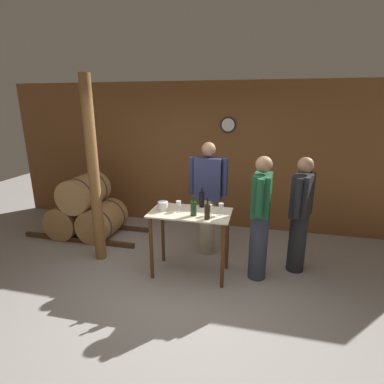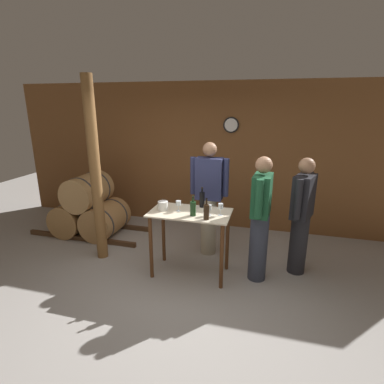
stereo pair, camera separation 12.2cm
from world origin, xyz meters
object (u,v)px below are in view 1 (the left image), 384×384
wine_glass_near_left (179,203)px  wine_bottle_center (207,211)px  wine_bottle_far_left (194,208)px  wine_bottle_left (202,199)px  ice_bucket (163,206)px  person_visitor_with_scarf (208,197)px  wine_glass_near_right (221,206)px  wooden_post (94,173)px  wine_glass_near_center (210,208)px  person_visitor_bearded (300,213)px  person_host (260,217)px

wine_glass_near_left → wine_bottle_center: bearing=-25.0°
wine_bottle_far_left → wine_glass_near_left: 0.26m
wine_bottle_left → wine_bottle_center: 0.46m
ice_bucket → wine_bottle_left: bearing=28.0°
person_visitor_with_scarf → wine_bottle_center: bearing=-80.2°
ice_bucket → wine_glass_near_right: bearing=0.3°
wooden_post → wine_bottle_far_left: wooden_post is taller
wine_bottle_far_left → person_visitor_with_scarf: person_visitor_with_scarf is taller
wine_glass_near_center → person_visitor_bearded: person_visitor_bearded is taller
ice_bucket → wooden_post: bearing=173.3°
wine_bottle_far_left → wine_glass_near_left: wine_bottle_far_left is taller
wine_glass_near_left → wooden_post: bearing=175.3°
wine_bottle_center → wine_glass_near_center: 0.15m
wine_glass_near_left → person_visitor_bearded: 1.67m
wine_glass_near_right → person_visitor_with_scarf: bearing=113.5°
wine_glass_near_center → person_host: (0.64, 0.16, -0.13)m
wooden_post → wine_bottle_center: size_ratio=9.84×
wine_bottle_center → person_visitor_with_scarf: size_ratio=0.15×
wine_bottle_far_left → wine_glass_near_right: size_ratio=1.64×
wine_glass_near_right → person_visitor_bearded: person_visitor_bearded is taller
wooden_post → wine_bottle_far_left: 1.58m
wine_bottle_left → person_host: size_ratio=0.17×
wooden_post → wine_glass_near_left: wooden_post is taller
wooden_post → wine_glass_near_right: wooden_post is taller
wine_bottle_center → wine_glass_near_right: size_ratio=1.71×
wine_bottle_left → person_host: (0.81, -0.13, -0.14)m
person_visitor_with_scarf → person_visitor_bearded: 1.35m
wine_glass_near_left → ice_bucket: bearing=-174.7°
wine_bottle_center → wine_glass_near_center: (0.01, 0.15, -0.00)m
ice_bucket → wine_bottle_center: bearing=-15.7°
wine_bottle_left → ice_bucket: wine_bottle_left is taller
person_visitor_bearded → wine_glass_near_center: bearing=-157.6°
person_host → person_visitor_with_scarf: (-0.80, 0.56, 0.05)m
wine_glass_near_left → person_visitor_with_scarf: person_visitor_with_scarf is taller
wine_glass_near_center → person_visitor_with_scarf: size_ratio=0.08×
wine_glass_near_left → person_visitor_bearded: person_visitor_bearded is taller
wine_glass_near_left → ice_bucket: (-0.21, -0.02, -0.05)m
wooden_post → wine_bottle_far_left: bearing=-8.4°
person_visitor_with_scarf → person_host: bearing=-35.0°
person_visitor_with_scarf → wine_glass_near_right: bearing=-66.5°
wine_bottle_far_left → wine_glass_near_right: wine_bottle_far_left is taller
wooden_post → person_visitor_bearded: 2.96m
wine_glass_near_right → person_host: size_ratio=0.10×
wine_glass_near_right → ice_bucket: wine_glass_near_right is taller
wine_glass_near_center → ice_bucket: 0.65m
wine_glass_near_left → wine_bottle_far_left: bearing=-26.8°
wine_glass_near_center → person_visitor_bearded: size_ratio=0.09×
wooden_post → wine_bottle_left: (1.56, 0.13, -0.32)m
wine_glass_near_center → wooden_post: bearing=174.8°
wine_bottle_center → wine_glass_near_center: wine_bottle_center is taller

